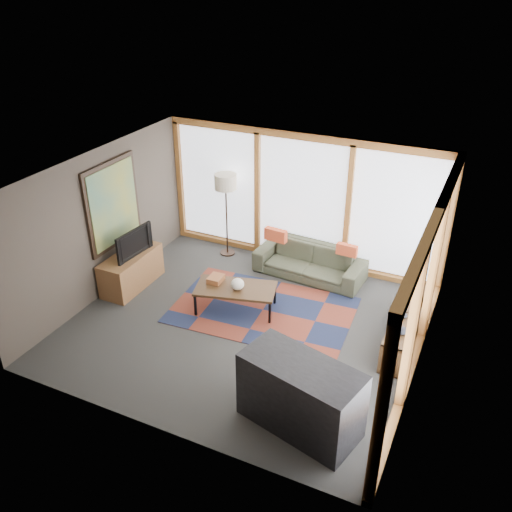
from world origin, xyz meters
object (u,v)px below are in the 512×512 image
at_px(coffee_table, 236,299).
at_px(television, 131,242).
at_px(sofa, 310,262).
at_px(bar_counter, 301,395).
at_px(tv_console, 132,270).
at_px(floor_lamp, 227,215).
at_px(bookshelf, 405,325).

relative_size(coffee_table, television, 1.52).
height_order(sofa, bar_counter, bar_counter).
height_order(coffee_table, tv_console, tv_console).
bearing_deg(coffee_table, television, -178.32).
height_order(sofa, coffee_table, sofa).
bearing_deg(floor_lamp, bar_counter, -51.18).
bearing_deg(floor_lamp, sofa, -4.03).
relative_size(coffee_table, bookshelf, 0.67).
relative_size(tv_console, television, 1.45).
xyz_separation_m(sofa, tv_console, (-2.83, -1.71, 0.02)).
distance_m(coffee_table, bookshelf, 2.81).
relative_size(floor_lamp, tv_console, 1.34).
height_order(floor_lamp, bookshelf, floor_lamp).
bearing_deg(tv_console, coffee_table, 2.64).
height_order(floor_lamp, coffee_table, floor_lamp).
xyz_separation_m(tv_console, television, (0.03, 0.04, 0.58)).
relative_size(sofa, bar_counter, 1.34).
bearing_deg(floor_lamp, coffee_table, -58.29).
bearing_deg(television, sofa, -53.74).
bearing_deg(sofa, television, -145.05).
distance_m(bookshelf, television, 4.89).
distance_m(coffee_table, tv_console, 2.09).
bearing_deg(floor_lamp, bookshelf, -19.17).
distance_m(tv_console, bar_counter, 4.44).
relative_size(television, bar_counter, 0.58).
relative_size(floor_lamp, bookshelf, 0.86).
xyz_separation_m(bookshelf, tv_console, (-4.86, -0.50, 0.07)).
bearing_deg(television, bookshelf, -79.22).
height_order(television, bar_counter, television).
distance_m(floor_lamp, bar_counter, 4.81).
bearing_deg(bookshelf, television, -174.50).
distance_m(sofa, bar_counter, 3.80).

